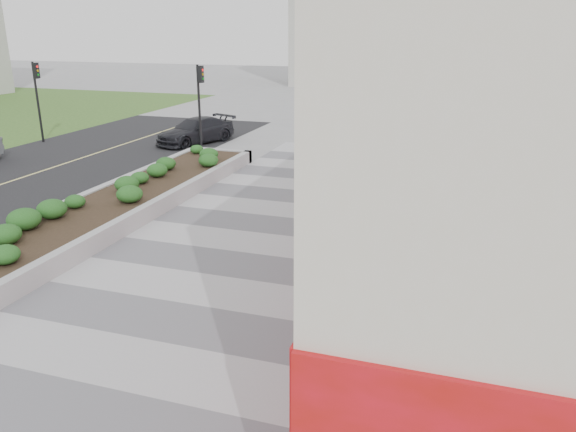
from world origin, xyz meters
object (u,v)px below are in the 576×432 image
object	(u,v)px
planter	(104,207)
traffic_signal_near	(200,95)
traffic_signal_far	(37,90)
skateboarder	(357,181)
car_dark	(196,131)

from	to	relation	value
planter	traffic_signal_near	distance (m)	10.90
traffic_signal_far	skateboarder	world-z (taller)	traffic_signal_far
traffic_signal_far	skateboarder	xyz separation A→B (m)	(18.23, -5.56, -1.99)
traffic_signal_near	skateboarder	distance (m)	11.05
planter	car_dark	world-z (taller)	car_dark
planter	traffic_signal_far	xyz separation A→B (m)	(-10.93, 10.00, 2.34)
planter	car_dark	distance (m)	12.64
planter	skateboarder	xyz separation A→B (m)	(7.30, 4.44, 0.35)
planter	traffic_signal_far	bearing A→B (deg)	137.54
traffic_signal_far	car_dark	bearing A→B (deg)	16.05
planter	traffic_signal_near	size ratio (longest dim) A/B	4.29
traffic_signal_far	traffic_signal_near	bearing A→B (deg)	3.11
traffic_signal_near	skateboarder	bearing A→B (deg)	-33.88
planter	traffic_signal_near	world-z (taller)	traffic_signal_near
traffic_signal_far	skateboarder	bearing A→B (deg)	-16.96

